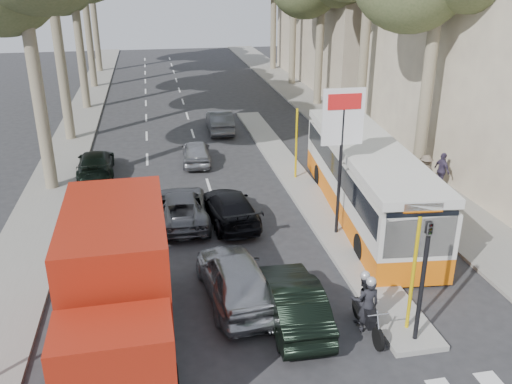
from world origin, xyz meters
TOP-DOWN VIEW (x-y plane):
  - ground at (0.00, 0.00)m, footprint 120.00×120.00m
  - sidewalk_right at (8.60, 25.00)m, footprint 3.20×70.00m
  - median_left at (-8.00, 28.00)m, footprint 2.40×64.00m
  - traffic_island at (3.25, 11.00)m, footprint 1.50×26.00m
  - billboard at (3.25, 5.00)m, footprint 1.50×12.10m
  - traffic_light_island at (3.25, -1.50)m, footprint 0.16×0.41m
  - silver_hatchback at (-1.15, 1.49)m, footprint 2.22×4.63m
  - dark_hatchback at (0.28, 0.10)m, footprint 1.50×4.10m
  - queue_car_a at (-2.42, 7.38)m, footprint 2.14×4.56m
  - queue_car_b at (-0.50, 7.00)m, footprint 2.18×4.45m
  - queue_car_c at (-1.17, 14.39)m, footprint 1.65×3.65m
  - queue_car_d at (0.81, 20.05)m, footprint 1.53×4.15m
  - queue_car_e at (-6.14, 13.57)m, footprint 1.85×4.23m
  - red_truck at (-4.42, -0.04)m, footprint 2.70×6.81m
  - city_bus at (4.99, 6.70)m, footprint 3.63×11.75m
  - motorcycle at (2.17, -0.60)m, footprint 0.75×2.08m
  - pedestrian_near at (9.41, 8.53)m, footprint 0.62×1.03m
  - pedestrian_far at (8.59, 8.53)m, footprint 1.12×0.73m

SIDE VIEW (x-z plane):
  - ground at x=0.00m, z-range 0.00..0.00m
  - sidewalk_right at x=8.60m, z-range 0.00..0.12m
  - median_left at x=-8.00m, z-range 0.00..0.12m
  - traffic_island at x=3.25m, z-range 0.00..0.16m
  - queue_car_e at x=-6.14m, z-range 0.00..1.21m
  - queue_car_c at x=-1.17m, z-range 0.00..1.22m
  - queue_car_b at x=-0.50m, z-range 0.00..1.25m
  - queue_car_a at x=-2.42m, z-range 0.00..1.26m
  - dark_hatchback at x=0.28m, z-range 0.00..1.34m
  - queue_car_d at x=0.81m, z-range 0.00..1.36m
  - silver_hatchback at x=-1.15m, z-range 0.00..1.53m
  - motorcycle at x=2.17m, z-range -0.08..1.68m
  - pedestrian_far at x=8.59m, z-range 0.12..1.73m
  - pedestrian_near at x=9.41m, z-range 0.12..1.78m
  - city_bus at x=4.99m, z-range 0.08..3.13m
  - red_truck at x=-4.42m, z-range 0.10..3.71m
  - traffic_light_island at x=3.25m, z-range 0.69..4.29m
  - billboard at x=3.25m, z-range 0.90..6.50m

